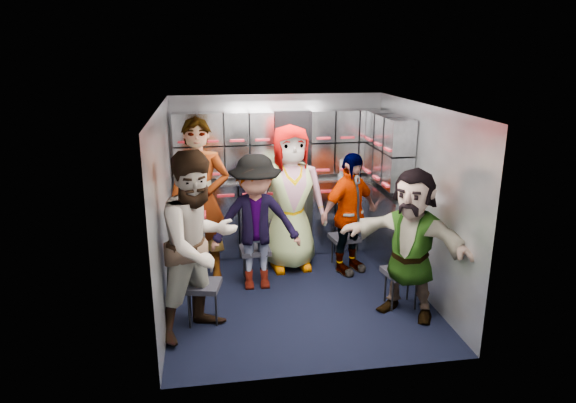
{
  "coord_description": "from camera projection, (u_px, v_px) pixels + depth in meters",
  "views": [
    {
      "loc": [
        -0.93,
        -5.19,
        2.68
      ],
      "look_at": [
        -0.05,
        0.35,
        0.99
      ],
      "focal_mm": 32.0,
      "sensor_mm": 36.0,
      "label": 1
    }
  ],
  "objects": [
    {
      "name": "cup_right",
      "position": [
        373.0,
        172.0,
        6.86
      ],
      "size": [
        0.09,
        0.09,
        0.09
      ],
      "primitive_type": "cylinder",
      "color": "#C7B18C",
      "rests_on": "counter"
    },
    {
      "name": "coffee_niche",
      "position": [
        292.0,
        143.0,
        6.75
      ],
      "size": [
        0.46,
        0.16,
        0.84
      ],
      "primitive_type": null,
      "color": "black",
      "rests_on": "wall_back"
    },
    {
      "name": "locker_bank_right",
      "position": [
        389.0,
        149.0,
        6.24
      ],
      "size": [
        0.28,
        1.0,
        0.82
      ],
      "primitive_type": "cube",
      "color": "gray",
      "rests_on": "wall_right"
    },
    {
      "name": "jump_seat_mid_right",
      "position": [
        344.0,
        239.0,
        6.48
      ],
      "size": [
        0.38,
        0.37,
        0.4
      ],
      "rotation": [
        0.0,
        0.0,
        0.14
      ],
      "color": "black",
      "rests_on": "ground"
    },
    {
      "name": "cup_left",
      "position": [
        193.0,
        179.0,
        6.5
      ],
      "size": [
        0.09,
        0.09,
        0.1
      ],
      "primitive_type": "cylinder",
      "color": "#C7B18C",
      "rests_on": "counter"
    },
    {
      "name": "bottle_right",
      "position": [
        341.0,
        168.0,
        6.78
      ],
      "size": [
        0.07,
        0.07,
        0.24
      ],
      "primitive_type": "cylinder",
      "color": "white",
      "rests_on": "counter"
    },
    {
      "name": "attendant_standing",
      "position": [
        200.0,
        201.0,
        5.96
      ],
      "size": [
        0.79,
        0.6,
        1.93
      ],
      "primitive_type": "imported",
      "rotation": [
        0.0,
        0.0,
        -0.21
      ],
      "color": "black",
      "rests_on": "ground"
    },
    {
      "name": "jump_seat_mid_left",
      "position": [
        255.0,
        252.0,
        6.06
      ],
      "size": [
        0.36,
        0.34,
        0.41
      ],
      "rotation": [
        0.0,
        0.0,
        0.04
      ],
      "color": "black",
      "rests_on": "ground"
    },
    {
      "name": "attendant_arc_e",
      "position": [
        411.0,
        244.0,
        5.17
      ],
      "size": [
        1.38,
        1.32,
        1.56
      ],
      "primitive_type": "imported",
      "rotation": [
        0.0,
        0.0,
        -0.74
      ],
      "color": "black",
      "rests_on": "ground"
    },
    {
      "name": "ceiling",
      "position": [
        298.0,
        107.0,
        5.21
      ],
      "size": [
        2.8,
        3.0,
        0.02
      ],
      "primitive_type": "cube",
      "color": "silver",
      "rests_on": "wall_back"
    },
    {
      "name": "locker_bank_back",
      "position": [
        280.0,
        143.0,
        6.67
      ],
      "size": [
        2.68,
        0.28,
        0.82
      ],
      "primitive_type": "cube",
      "color": "gray",
      "rests_on": "wall_back"
    },
    {
      "name": "cart_bank_left",
      "position": [
        189.0,
        241.0,
        6.03
      ],
      "size": [
        0.38,
        0.76,
        0.99
      ],
      "primitive_type": "cube",
      "color": "gray",
      "rests_on": "ground"
    },
    {
      "name": "attendant_arc_a",
      "position": [
        199.0,
        245.0,
        4.81
      ],
      "size": [
        1.11,
        1.08,
        1.81
      ],
      "primitive_type": "imported",
      "rotation": [
        0.0,
        0.0,
        0.67
      ],
      "color": "black",
      "rests_on": "ground"
    },
    {
      "name": "counter",
      "position": [
        280.0,
        179.0,
        6.75
      ],
      "size": [
        2.68,
        0.42,
        0.03
      ],
      "primitive_type": "cube",
      "color": "silver",
      "rests_on": "cart_bank_back"
    },
    {
      "name": "floor",
      "position": [
        297.0,
        294.0,
        5.82
      ],
      "size": [
        3.0,
        3.0,
        0.0
      ],
      "primitive_type": "plane",
      "color": "black",
      "rests_on": "ground"
    },
    {
      "name": "bottle_left",
      "position": [
        218.0,
        171.0,
        6.53
      ],
      "size": [
        0.06,
        0.06,
        0.27
      ],
      "primitive_type": "cylinder",
      "color": "white",
      "rests_on": "counter"
    },
    {
      "name": "jump_seat_near_right",
      "position": [
        401.0,
        274.0,
        5.46
      ],
      "size": [
        0.41,
        0.39,
        0.42
      ],
      "rotation": [
        0.0,
        0.0,
        0.19
      ],
      "color": "black",
      "rests_on": "ground"
    },
    {
      "name": "wall_left",
      "position": [
        165.0,
        212.0,
        5.3
      ],
      "size": [
        0.04,
        3.0,
        2.1
      ],
      "primitive_type": "cube",
      "color": "gray",
      "rests_on": "ground"
    },
    {
      "name": "attendant_arc_c",
      "position": [
        290.0,
        198.0,
        6.28
      ],
      "size": [
        0.92,
        0.64,
        1.81
      ],
      "primitive_type": "imported",
      "rotation": [
        0.0,
        0.0,
        0.07
      ],
      "color": "black",
      "rests_on": "ground"
    },
    {
      "name": "jump_seat_near_left",
      "position": [
        202.0,
        288.0,
        5.13
      ],
      "size": [
        0.42,
        0.41,
        0.42
      ],
      "rotation": [
        0.0,
        0.0,
        -0.22
      ],
      "color": "black",
      "rests_on": "ground"
    },
    {
      "name": "bottle_mid",
      "position": [
        261.0,
        171.0,
        6.62
      ],
      "size": [
        0.06,
        0.06,
        0.25
      ],
      "primitive_type": "cylinder",
      "color": "white",
      "rests_on": "counter"
    },
    {
      "name": "jump_seat_center",
      "position": [
        288.0,
        231.0,
        6.59
      ],
      "size": [
        0.46,
        0.44,
        0.47
      ],
      "rotation": [
        0.0,
        0.0,
        0.21
      ],
      "color": "black",
      "rests_on": "ground"
    },
    {
      "name": "attendant_arc_b",
      "position": [
        256.0,
        223.0,
        5.77
      ],
      "size": [
        1.02,
        0.6,
        1.57
      ],
      "primitive_type": "imported",
      "rotation": [
        0.0,
        0.0,
        -0.01
      ],
      "color": "black",
      "rests_on": "ground"
    },
    {
      "name": "right_cabinet",
      "position": [
        387.0,
        229.0,
        6.43
      ],
      "size": [
        0.28,
        1.2,
        1.0
      ],
      "primitive_type": "cube",
      "color": "gray",
      "rests_on": "ground"
    },
    {
      "name": "attendant_arc_d",
      "position": [
        349.0,
        214.0,
        6.2
      ],
      "size": [
        0.94,
        0.75,
        1.5
      ],
      "primitive_type": "imported",
      "rotation": [
        0.0,
        0.0,
        0.52
      ],
      "color": "black",
      "rests_on": "ground"
    },
    {
      "name": "red_latch_strip",
      "position": [
        283.0,
        193.0,
        6.6
      ],
      "size": [
        2.6,
        0.02,
        0.03
      ],
      "primitive_type": "cube",
      "color": "#A41924",
      "rests_on": "cart_bank_back"
    },
    {
      "name": "wall_back",
      "position": [
        278.0,
        173.0,
        6.93
      ],
      "size": [
        2.8,
        0.04,
        2.1
      ],
      "primitive_type": "cube",
      "color": "gray",
      "rests_on": "ground"
    },
    {
      "name": "cart_bank_back",
      "position": [
        281.0,
        217.0,
        6.9
      ],
      "size": [
        2.68,
        0.38,
        0.99
      ],
      "primitive_type": "cube",
      "color": "gray",
      "rests_on": "ground"
    },
    {
      "name": "wall_right",
      "position": [
        421.0,
        200.0,
        5.73
      ],
      "size": [
        0.04,
        3.0,
        2.1
      ],
      "primitive_type": "cube",
      "color": "gray",
      "rests_on": "ground"
    }
  ]
}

